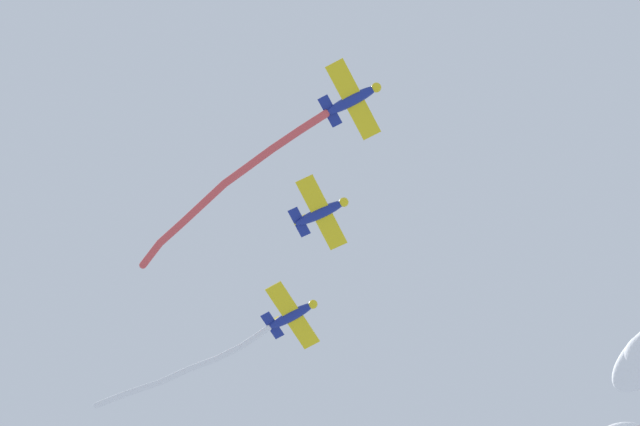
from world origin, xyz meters
TOP-DOWN VIEW (x-y plane):
  - airplane_lead at (-2.66, -2.00)m, footprint 5.99×7.75m
  - smoke_trail_lead at (9.86, -9.55)m, footprint 19.89×14.66m
  - airplane_left_wing at (1.13, -12.75)m, footprint 6.01×7.79m
  - airplane_right_wing at (4.93, -23.48)m, footprint 5.97×7.68m
  - smoke_trail_right_wing at (16.25, -28.19)m, footprint 18.62×6.74m

SIDE VIEW (x-z plane):
  - smoke_trail_right_wing at x=16.25m, z-range 84.10..86.86m
  - airplane_lead at x=-2.66m, z-range 84.98..86.91m
  - airplane_left_wing at x=1.13m, z-range 85.23..87.16m
  - smoke_trail_lead at x=9.86m, z-range 85.33..87.28m
  - airplane_right_wing at x=4.93m, z-range 85.48..87.41m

